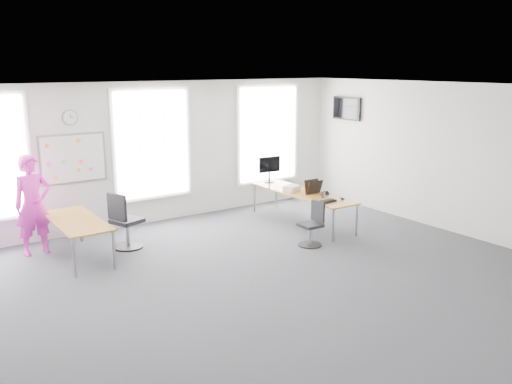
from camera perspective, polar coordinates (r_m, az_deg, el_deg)
floor at (r=8.55m, az=-1.30°, el=-9.66°), size 10.00×10.00×0.00m
ceiling at (r=7.88m, az=-1.42°, el=10.85°), size 10.00×10.00×0.00m
wall_back at (r=11.58m, az=-12.28°, el=3.87°), size 10.00×0.00×10.00m
wall_front at (r=5.35m, az=23.05°, el=-7.89°), size 10.00×0.00×10.00m
wall_right at (r=11.55m, az=19.92°, el=3.35°), size 0.00×10.00×10.00m
window_mid at (r=11.64m, az=-10.90°, el=4.98°), size 1.60×0.06×2.20m
window_right at (r=13.12m, az=1.22°, el=6.13°), size 1.60×0.06×2.20m
desk_right at (r=11.59m, az=4.85°, el=-0.22°), size 0.74×2.79×0.68m
desk_left at (r=9.96m, az=-18.37°, el=-3.11°), size 0.76×1.91×0.70m
chair_right at (r=10.24m, az=5.96°, el=-3.62°), size 0.45×0.45×0.84m
chair_left at (r=10.28m, az=-13.67°, el=-3.29°), size 0.62×0.62×1.07m
person at (r=10.39m, az=-22.41°, el=-1.27°), size 0.69×0.49×1.81m
whiteboard at (r=11.11m, az=-18.68°, el=3.35°), size 1.20×0.03×0.90m
wall_clock at (r=11.01m, az=-18.99°, el=7.45°), size 0.30×0.04×0.30m
tv at (r=13.37m, az=9.53°, el=8.67°), size 0.06×0.90×0.55m
keyboard at (r=10.77m, az=7.35°, el=-1.03°), size 0.51×0.25×0.02m
mouse at (r=11.02m, az=9.05°, el=-0.70°), size 0.10×0.14×0.05m
lens_cap at (r=11.16m, az=7.04°, el=-0.55°), size 0.08×0.08×0.01m
headphones at (r=11.28m, az=7.21°, el=-0.19°), size 0.17×0.09×0.10m
laptop_sleeve at (r=11.43m, az=6.04°, el=0.53°), size 0.36×0.20×0.30m
paper_stack at (r=11.65m, az=3.77°, el=0.38°), size 0.40×0.35×0.12m
monitor at (r=12.42m, az=1.44°, el=2.65°), size 0.54×0.22×0.60m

